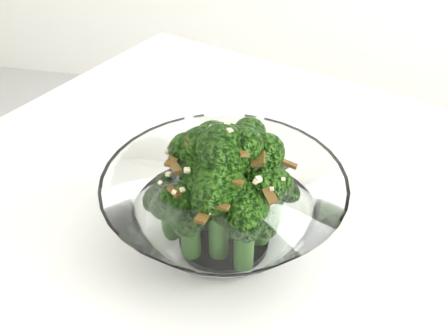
# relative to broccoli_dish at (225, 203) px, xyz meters

# --- Properties ---
(broccoli_dish) EXTENTS (0.21, 0.21, 0.13)m
(broccoli_dish) POSITION_rel_broccoli_dish_xyz_m (0.00, 0.00, 0.00)
(broccoli_dish) COLOR white
(broccoli_dish) RESTS_ON table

